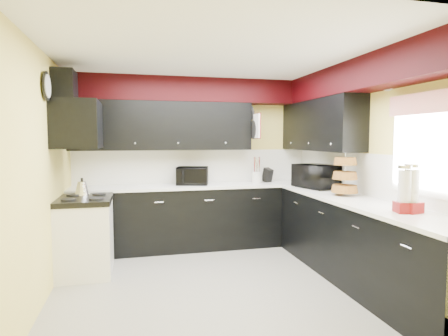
% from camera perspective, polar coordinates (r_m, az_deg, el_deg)
% --- Properties ---
extents(ground, '(3.60, 3.60, 0.00)m').
position_cam_1_polar(ground, '(4.33, -0.35, -17.41)').
color(ground, gray).
rests_on(ground, ground).
extents(wall_back, '(3.60, 0.06, 2.50)m').
position_cam_1_polar(wall_back, '(5.80, -4.44, 0.87)').
color(wall_back, '#E0C666').
rests_on(wall_back, ground).
extents(wall_right, '(0.06, 3.60, 2.50)m').
position_cam_1_polar(wall_right, '(4.78, 21.14, -0.20)').
color(wall_right, '#E0C666').
rests_on(wall_right, ground).
extents(wall_left, '(0.06, 3.60, 2.50)m').
position_cam_1_polar(wall_left, '(4.03, -26.14, -1.20)').
color(wall_left, '#E0C666').
rests_on(wall_left, ground).
extents(ceiling, '(3.60, 3.60, 0.06)m').
position_cam_1_polar(ceiling, '(4.12, -0.36, 16.89)').
color(ceiling, white).
rests_on(ceiling, wall_back).
extents(cab_back, '(3.60, 0.60, 0.90)m').
position_cam_1_polar(cab_back, '(5.61, -3.89, -7.50)').
color(cab_back, black).
rests_on(cab_back, ground).
extents(cab_right, '(0.60, 3.00, 0.90)m').
position_cam_1_polar(cab_right, '(4.50, 19.86, -10.79)').
color(cab_right, black).
rests_on(cab_right, ground).
extents(counter_back, '(3.62, 0.64, 0.04)m').
position_cam_1_polar(counter_back, '(5.54, -3.92, -2.73)').
color(counter_back, white).
rests_on(counter_back, cab_back).
extents(counter_right, '(0.64, 3.02, 0.04)m').
position_cam_1_polar(counter_right, '(4.41, 20.03, -4.88)').
color(counter_right, white).
rests_on(counter_right, cab_right).
extents(splash_back, '(3.60, 0.02, 0.50)m').
position_cam_1_polar(splash_back, '(5.79, -4.42, 0.27)').
color(splash_back, white).
rests_on(splash_back, counter_back).
extents(splash_right, '(0.02, 3.60, 0.50)m').
position_cam_1_polar(splash_right, '(4.78, 21.02, -0.92)').
color(splash_right, white).
rests_on(splash_right, counter_right).
extents(upper_back, '(2.60, 0.35, 0.70)m').
position_cam_1_polar(upper_back, '(5.56, -9.31, 6.34)').
color(upper_back, black).
rests_on(upper_back, wall_back).
extents(upper_right, '(0.35, 1.80, 0.70)m').
position_cam_1_polar(upper_right, '(5.45, 14.35, 6.29)').
color(upper_right, black).
rests_on(upper_right, wall_right).
extents(soffit_back, '(3.60, 0.36, 0.35)m').
position_cam_1_polar(soffit_back, '(5.65, -4.21, 11.69)').
color(soffit_back, black).
rests_on(soffit_back, wall_back).
extents(soffit_right, '(0.36, 3.24, 0.35)m').
position_cam_1_polar(soffit_right, '(4.57, 20.95, 13.12)').
color(soffit_right, black).
rests_on(soffit_right, wall_right).
extents(stove, '(0.60, 0.75, 0.86)m').
position_cam_1_polar(stove, '(4.85, -20.34, -9.96)').
color(stove, white).
rests_on(stove, ground).
extents(cooktop, '(0.62, 0.77, 0.06)m').
position_cam_1_polar(cooktop, '(4.76, -20.49, -4.58)').
color(cooktop, black).
rests_on(cooktop, stove).
extents(hood, '(0.50, 0.78, 0.55)m').
position_cam_1_polar(hood, '(4.71, -21.40, 6.18)').
color(hood, black).
rests_on(hood, wall_left).
extents(hood_duct, '(0.24, 0.40, 0.40)m').
position_cam_1_polar(hood_duct, '(4.76, -23.13, 11.18)').
color(hood_duct, black).
rests_on(hood_duct, wall_left).
extents(window, '(0.03, 0.86, 0.96)m').
position_cam_1_polar(window, '(4.05, 28.36, 3.00)').
color(window, white).
rests_on(window, wall_right).
extents(valance, '(0.04, 0.88, 0.20)m').
position_cam_1_polar(valance, '(4.03, 27.99, 8.71)').
color(valance, red).
rests_on(valance, wall_right).
extents(pan_top, '(0.03, 0.22, 0.40)m').
position_cam_1_polar(pan_top, '(5.75, 4.11, 8.32)').
color(pan_top, black).
rests_on(pan_top, upper_back).
extents(pan_mid, '(0.03, 0.28, 0.46)m').
position_cam_1_polar(pan_mid, '(5.61, 4.50, 5.85)').
color(pan_mid, black).
rests_on(pan_mid, upper_back).
extents(pan_low, '(0.03, 0.24, 0.42)m').
position_cam_1_polar(pan_low, '(5.86, 3.70, 5.51)').
color(pan_low, black).
rests_on(pan_low, upper_back).
extents(cut_board, '(0.03, 0.26, 0.35)m').
position_cam_1_polar(cut_board, '(5.50, 4.99, 6.40)').
color(cut_board, white).
rests_on(cut_board, upper_back).
extents(baskets, '(0.27, 0.27, 0.50)m').
position_cam_1_polar(baskets, '(4.68, 17.95, -1.08)').
color(baskets, brown).
rests_on(baskets, upper_right).
extents(clock, '(0.03, 0.30, 0.30)m').
position_cam_1_polar(clock, '(4.28, -25.44, 11.21)').
color(clock, black).
rests_on(clock, wall_left).
extents(deco_plate, '(0.03, 0.24, 0.24)m').
position_cam_1_polar(deco_plate, '(4.51, 23.78, 12.19)').
color(deco_plate, white).
rests_on(deco_plate, wall_right).
extents(toaster_oven, '(0.53, 0.48, 0.26)m').
position_cam_1_polar(toaster_oven, '(5.51, -4.84, -1.19)').
color(toaster_oven, black).
rests_on(toaster_oven, counter_back).
extents(microwave, '(0.54, 0.67, 0.32)m').
position_cam_1_polar(microwave, '(5.28, 13.85, -1.23)').
color(microwave, black).
rests_on(microwave, counter_right).
extents(utensil_crock, '(0.19, 0.19, 0.17)m').
position_cam_1_polar(utensil_crock, '(5.74, 5.03, -1.42)').
color(utensil_crock, beige).
rests_on(utensil_crock, counter_back).
extents(knife_block, '(0.13, 0.16, 0.21)m').
position_cam_1_polar(knife_block, '(5.86, 6.66, -1.11)').
color(knife_block, black).
rests_on(knife_block, counter_back).
extents(kettle, '(0.19, 0.19, 0.17)m').
position_cam_1_polar(kettle, '(4.97, -20.80, -2.89)').
color(kettle, silver).
rests_on(kettle, cooktop).
extents(dispenser_a, '(0.19, 0.19, 0.43)m').
position_cam_1_polar(dispenser_a, '(3.82, 26.69, -2.91)').
color(dispenser_a, '#5F0F05').
rests_on(dispenser_a, counter_right).
extents(dispenser_b, '(0.19, 0.19, 0.42)m').
position_cam_1_polar(dispenser_b, '(3.79, 25.84, -3.06)').
color(dispenser_b, '#5F160D').
rests_on(dispenser_b, counter_right).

